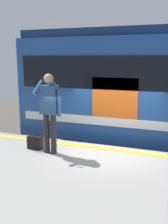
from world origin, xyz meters
The scene contains 7 objects.
ground_plane centered at (0.00, 0.00, 0.00)m, with size 24.15×24.15×0.00m, color #4C4742.
platform centered at (0.00, 2.38, 0.57)m, with size 13.13×4.76×1.13m, color gray.
safety_line centered at (0.00, 0.30, 1.14)m, with size 12.86×0.16×0.01m, color yellow.
track_rail_near centered at (0.00, -1.33, 0.08)m, with size 17.06×0.08×0.16m, color slate.
track_rail_far centered at (0.00, -2.77, 0.08)m, with size 17.06×0.08×0.16m, color slate.
passenger centered at (1.19, 0.99, 2.24)m, with size 0.57×0.55×1.87m.
handbag centered at (1.68, 0.87, 1.31)m, with size 0.37×0.34×0.39m.
Camera 1 is at (-1.64, 6.27, 3.35)m, focal length 42.01 mm.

